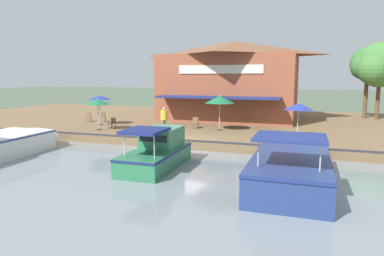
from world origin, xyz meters
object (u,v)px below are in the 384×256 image
at_px(patio_umbrella_by_entrance, 220,100).
at_px(tree_downstream_bank, 379,66).
at_px(motorboat_distant_upstream, 292,163).
at_px(patio_umbrella_far_corner, 98,102).
at_px(motorboat_nearest_quay, 160,151).
at_px(cafe_chair_mid_patio, 112,123).
at_px(cafe_chair_far_corner_seat, 103,117).
at_px(waterfront_restaurant, 232,79).
at_px(person_mid_patio, 164,116).
at_px(patio_umbrella_mid_patio_right, 100,98).
at_px(tree_behind_restaurant, 367,65).
at_px(cafe_chair_facing_river, 195,122).
at_px(cafe_chair_beside_entrance, 88,116).
at_px(patio_umbrella_back_row, 298,107).

relative_size(patio_umbrella_by_entrance, tree_downstream_bank, 0.37).
bearing_deg(motorboat_distant_upstream, patio_umbrella_far_corner, -114.33).
bearing_deg(patio_umbrella_by_entrance, motorboat_nearest_quay, -5.73).
xyz_separation_m(patio_umbrella_by_entrance, cafe_chair_mid_patio, (1.83, -8.00, -1.82)).
bearing_deg(cafe_chair_far_corner_seat, waterfront_restaurant, 124.13).
bearing_deg(person_mid_patio, patio_umbrella_mid_patio_right, -104.25).
xyz_separation_m(cafe_chair_far_corner_seat, motorboat_distant_upstream, (10.53, 16.56, -0.31)).
bearing_deg(patio_umbrella_far_corner, cafe_chair_mid_patio, 143.72).
relative_size(cafe_chair_far_corner_seat, tree_behind_restaurant, 0.12).
distance_m(waterfront_restaurant, person_mid_patio, 10.82).
height_order(patio_umbrella_mid_patio_right, cafe_chair_facing_river, patio_umbrella_mid_patio_right).
bearing_deg(cafe_chair_beside_entrance, patio_umbrella_by_entrance, 85.29).
distance_m(patio_umbrella_far_corner, patio_umbrella_by_entrance, 9.06).
bearing_deg(cafe_chair_mid_patio, patio_umbrella_by_entrance, 102.88).
bearing_deg(cafe_chair_far_corner_seat, tree_downstream_bank, 112.93).
relative_size(cafe_chair_far_corner_seat, person_mid_patio, 0.47).
relative_size(patio_umbrella_back_row, tree_downstream_bank, 0.32).
distance_m(cafe_chair_mid_patio, motorboat_nearest_quay, 9.99).
relative_size(cafe_chair_far_corner_seat, motorboat_distant_upstream, 0.10).
bearing_deg(tree_behind_restaurant, cafe_chair_far_corner_seat, -64.71).
xyz_separation_m(patio_umbrella_mid_patio_right, tree_downstream_bank, (-11.46, 22.29, 2.68)).
relative_size(waterfront_restaurant, motorboat_distant_upstream, 1.48).
relative_size(cafe_chair_far_corner_seat, tree_downstream_bank, 0.12).
relative_size(patio_umbrella_by_entrance, tree_behind_restaurant, 0.38).
distance_m(motorboat_distant_upstream, tree_downstream_bank, 21.90).
bearing_deg(tree_behind_restaurant, cafe_chair_mid_patio, -54.59).
height_order(waterfront_restaurant, patio_umbrella_mid_patio_right, waterfront_restaurant).
relative_size(waterfront_restaurant, tree_downstream_bank, 1.75).
distance_m(patio_umbrella_mid_patio_right, person_mid_patio, 6.74).
bearing_deg(waterfront_restaurant, motorboat_nearest_quay, -0.13).
relative_size(patio_umbrella_far_corner, cafe_chair_facing_river, 2.77).
bearing_deg(patio_umbrella_by_entrance, person_mid_patio, -62.16).
xyz_separation_m(patio_umbrella_by_entrance, tree_behind_restaurant, (-11.89, 11.30, 2.77)).
distance_m(patio_umbrella_by_entrance, tree_downstream_bank, 16.77).
xyz_separation_m(patio_umbrella_mid_patio_right, motorboat_distant_upstream, (8.87, 15.69, -2.09)).
height_order(patio_umbrella_back_row, cafe_chair_far_corner_seat, patio_umbrella_back_row).
bearing_deg(tree_behind_restaurant, patio_umbrella_far_corner, -53.79).
xyz_separation_m(cafe_chair_beside_entrance, tree_behind_restaurant, (-10.89, 23.48, 4.59)).
bearing_deg(cafe_chair_far_corner_seat, patio_umbrella_mid_patio_right, 27.55).
relative_size(cafe_chair_mid_patio, cafe_chair_far_corner_seat, 1.00).
height_order(patio_umbrella_mid_patio_right, tree_downstream_bank, tree_downstream_bank).
bearing_deg(motorboat_distant_upstream, cafe_chair_far_corner_seat, -122.46).
relative_size(patio_umbrella_far_corner, cafe_chair_mid_patio, 2.77).
relative_size(patio_umbrella_by_entrance, cafe_chair_facing_river, 3.07).
xyz_separation_m(patio_umbrella_far_corner, cafe_chair_mid_patio, (-0.88, 0.65, -1.63)).
xyz_separation_m(patio_umbrella_back_row, patio_umbrella_mid_patio_right, (-0.98, -15.68, 0.22)).
bearing_deg(cafe_chair_beside_entrance, cafe_chair_facing_river, 86.48).
height_order(person_mid_patio, tree_downstream_bank, tree_downstream_bank).
bearing_deg(cafe_chair_mid_patio, tree_behind_restaurant, 125.41).
bearing_deg(tree_downstream_bank, patio_umbrella_far_corner, -56.35).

